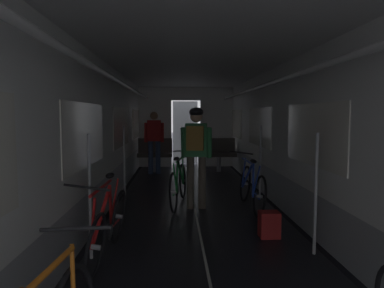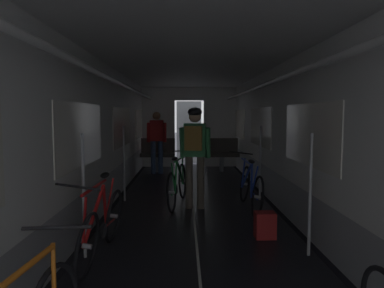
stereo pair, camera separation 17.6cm
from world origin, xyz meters
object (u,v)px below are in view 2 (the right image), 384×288
Objects in this scene: bench_seat_far_left at (158,152)px; person_standing_near_bench at (157,138)px; bicycle_red at (102,225)px; person_cyclist_aisle at (195,146)px; bicycle_blue at (250,187)px; bicycle_green_in_aisle at (178,184)px; bench_seat_far_right at (221,152)px; backpack_on_floor at (265,225)px.

person_standing_near_bench is at bearing -89.59° from bench_seat_far_left.
bicycle_red is 0.98× the size of person_cyclist_aisle.
bicycle_red is (-2.04, -1.98, 0.00)m from bicycle_blue.
person_standing_near_bench reaches higher than bicycle_red.
bicycle_green_in_aisle is 3.42m from person_standing_near_bench.
bench_seat_far_right is 0.59× the size of bicycle_green_in_aisle.
person_cyclist_aisle is (0.93, -3.95, 0.50)m from bench_seat_far_left.
bicycle_red reaches higher than bicycle_green_in_aisle.
bench_seat_far_right is 1.88m from person_standing_near_bench.
bench_seat_far_right is 0.58× the size of bicycle_red.
bicycle_red is 5.65m from person_standing_near_bench.
bicycle_blue reaches higher than backpack_on_floor.
bench_seat_far_right is 0.58× the size of bicycle_blue.
backpack_on_floor is (1.80, -5.02, -0.81)m from person_standing_near_bench.
bicycle_red is at bearing -108.20° from bench_seat_far_right.
bench_seat_far_left is 0.59× the size of bicycle_green_in_aisle.
bench_seat_far_right and bicycle_red have the same top height.
person_cyclist_aisle is 5.09× the size of backpack_on_floor.
person_standing_near_bench is (0.00, -0.38, 0.41)m from bench_seat_far_left.
person_cyclist_aisle is (1.10, 2.04, 0.69)m from bicycle_red.
bicycle_blue is 1.01× the size of bicycle_green_in_aisle.
bicycle_green_in_aisle is (0.80, 2.31, 0.00)m from bicycle_red.
bench_seat_far_right is at bearing 90.03° from backpack_on_floor.
person_standing_near_bench is (-1.80, -0.38, 0.41)m from bench_seat_far_right.
bicycle_green_in_aisle is (-0.30, 0.26, -0.69)m from person_cyclist_aisle.
bench_seat_far_left is 4.09m from person_cyclist_aisle.
bench_seat_far_right is at bearing 71.80° from bicycle_red.
bicycle_blue is at bearing -64.99° from bench_seat_far_left.
bicycle_green_in_aisle is at bearing -80.31° from bench_seat_far_left.
bicycle_blue and bicycle_red have the same top height.
bicycle_green_in_aisle is 4.94× the size of backpack_on_floor.
bench_seat_far_right is at bearing 77.54° from person_cyclist_aisle.
person_standing_near_bench reaches higher than bench_seat_far_right.
bench_seat_far_left and bicycle_red have the same top height.
person_cyclist_aisle reaches higher than backpack_on_floor.
bicycle_blue is 1.00× the size of bicycle_red.
bicycle_blue is at bearing -14.66° from bicycle_green_in_aisle.
backpack_on_floor is (-0.07, -1.39, -0.21)m from bicycle_blue.
bicycle_green_in_aisle reaches higher than backpack_on_floor.
backpack_on_floor is at bearing -71.53° from bench_seat_far_left.
person_cyclist_aisle is at bearing -76.77° from bench_seat_far_left.
bench_seat_far_left is 5.71m from backpack_on_floor.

